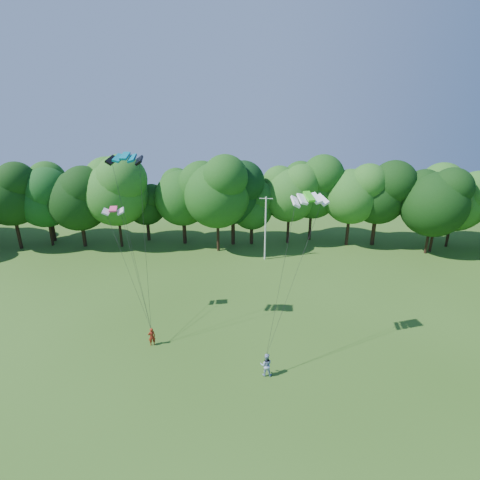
{
  "coord_description": "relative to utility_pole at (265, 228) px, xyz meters",
  "views": [
    {
      "loc": [
        1.69,
        -15.65,
        19.83
      ],
      "look_at": [
        1.39,
        13.0,
        9.33
      ],
      "focal_mm": 28.0,
      "sensor_mm": 36.0,
      "label": 1
    }
  ],
  "objects": [
    {
      "name": "kite_pink",
      "position": [
        -14.5,
        -14.5,
        6.54
      ],
      "size": [
        2.02,
        1.23,
        0.36
      ],
      "rotation": [
        0.0,
        0.0,
        0.17
      ],
      "color": "#FC467F",
      "rests_on": "ground"
    },
    {
      "name": "kite_teal",
      "position": [
        -12.19,
        -16.92,
        11.52
      ],
      "size": [
        2.81,
        1.36,
        0.53
      ],
      "rotation": [
        0.0,
        0.0,
        -0.04
      ],
      "color": "#04768E",
      "rests_on": "ground"
    },
    {
      "name": "ground",
      "position": [
        -4.54,
        -30.95,
        -4.42
      ],
      "size": [
        160.0,
        160.0,
        0.0
      ],
      "primitive_type": "plane",
      "color": "#2E5316",
      "rests_on": "ground"
    },
    {
      "name": "kite_flyer_right",
      "position": [
        -1.09,
        -22.93,
        -3.46
      ],
      "size": [
        0.98,
        0.79,
        1.92
      ],
      "primitive_type": "imported",
      "rotation": [
        0.0,
        0.0,
        3.07
      ],
      "color": "#97ADD2",
      "rests_on": "ground"
    },
    {
      "name": "kite_flyer_left",
      "position": [
        -10.77,
        -19.19,
        -3.58
      ],
      "size": [
        0.72,
        0.6,
        1.68
      ],
      "primitive_type": "imported",
      "rotation": [
        0.0,
        0.0,
        3.51
      ],
      "color": "maroon",
      "rests_on": "ground"
    },
    {
      "name": "tree_back_east",
      "position": [
        23.64,
        3.09,
        2.33
      ],
      "size": [
        7.43,
        7.43,
        10.8
      ],
      "color": "#332514",
      "rests_on": "ground"
    },
    {
      "name": "tree_back_center",
      "position": [
        -4.43,
        5.72,
        3.67
      ],
      "size": [
        8.9,
        8.9,
        12.95
      ],
      "color": "#311E13",
      "rests_on": "ground"
    },
    {
      "name": "tree_back_west",
      "position": [
        -31.18,
        4.99,
        3.27
      ],
      "size": [
        8.46,
        8.46,
        12.31
      ],
      "color": "#372216",
      "rests_on": "ground"
    },
    {
      "name": "utility_pole",
      "position": [
        0.0,
        0.0,
        0.0
      ],
      "size": [
        1.72,
        0.22,
        8.62
      ],
      "rotation": [
        0.0,
        0.0,
        -0.08
      ],
      "color": "silver",
      "rests_on": "ground"
    },
    {
      "name": "kite_green",
      "position": [
        2.04,
        -19.13,
        8.84
      ],
      "size": [
        2.96,
        1.93,
        0.62
      ],
      "rotation": [
        0.0,
        0.0,
        0.29
      ],
      "color": "#3BD820",
      "rests_on": "ground"
    }
  ]
}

